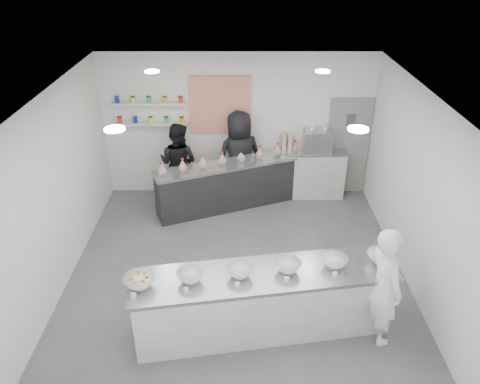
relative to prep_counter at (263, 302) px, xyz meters
name	(u,v)px	position (x,y,z in m)	size (l,w,h in m)	color
floor	(237,277)	(-0.36, 1.12, -0.49)	(6.00, 6.00, 0.00)	#515156
ceiling	(237,100)	(-0.36, 1.12, 2.51)	(6.00, 6.00, 0.00)	white
back_wall	(238,126)	(-0.36, 4.12, 1.01)	(5.50, 5.50, 0.00)	white
left_wall	(53,198)	(-3.11, 1.12, 1.01)	(6.00, 6.00, 0.00)	white
right_wall	(422,198)	(2.39, 1.12, 1.01)	(6.00, 6.00, 0.00)	white
back_door	(348,147)	(1.94, 4.09, 0.56)	(0.88, 0.04, 2.10)	gray
pattern_panel	(220,105)	(-0.71, 4.10, 1.46)	(1.25, 0.03, 1.20)	#E43800
jar_shelf_lower	(151,123)	(-2.11, 4.02, 1.11)	(1.45, 0.22, 0.04)	silver
jar_shelf_upper	(149,103)	(-2.11, 4.02, 1.53)	(1.45, 0.22, 0.04)	silver
preserve_jars	(150,110)	(-2.11, 4.00, 1.39)	(1.45, 0.10, 0.56)	#F23913
downlight_0	(115,129)	(-1.76, 0.12, 2.49)	(0.24, 0.24, 0.02)	white
downlight_1	(358,129)	(1.04, 0.12, 2.49)	(0.24, 0.24, 0.02)	white
downlight_2	(152,71)	(-1.76, 2.72, 2.49)	(0.24, 0.24, 0.02)	white
downlight_3	(323,71)	(1.04, 2.72, 2.49)	(0.24, 0.24, 0.02)	white
prep_counter	(263,302)	(0.00, 0.00, 0.00)	(3.59, 0.82, 0.98)	#A9A9A4
back_bar	(232,185)	(-0.48, 3.46, -0.01)	(3.13, 0.57, 0.97)	black
sneeze_guard	(237,163)	(-0.38, 3.21, 0.61)	(3.08, 0.01, 0.26)	white
espresso_ledge	(311,174)	(1.19, 3.90, 0.02)	(1.38, 0.44, 1.03)	#A9A9A4
espresso_machine	(317,141)	(1.26, 3.90, 0.76)	(0.58, 0.40, 0.45)	#93969E
cup_stacks	(287,143)	(0.64, 3.90, 0.72)	(0.27, 0.24, 0.37)	beige
prep_bowls	(264,269)	(0.00, 0.00, 0.56)	(3.61, 0.46, 0.14)	white
label_cards	(259,297)	(-0.08, -0.49, 0.52)	(3.31, 0.04, 0.07)	white
cookie_bags	(232,157)	(-0.48, 3.46, 0.62)	(2.96, 0.16, 0.28)	pink
woman_prep	(384,286)	(1.57, -0.14, 0.39)	(0.64, 0.42, 1.77)	white
staff_left	(178,163)	(-1.58, 3.72, 0.36)	(0.83, 0.65, 1.70)	black
staff_right	(239,157)	(-0.33, 3.72, 0.48)	(0.95, 0.62, 1.95)	black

